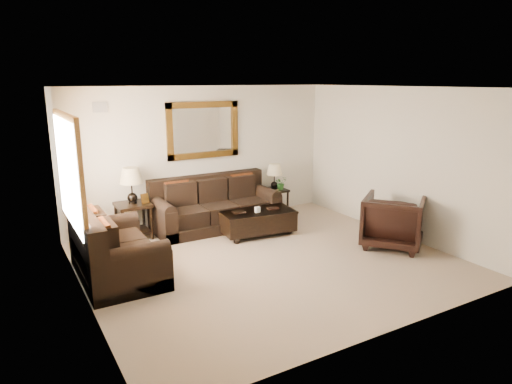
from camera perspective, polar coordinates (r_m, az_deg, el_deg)
room at (r=6.96m, az=1.58°, el=1.75°), size 5.51×5.01×2.71m
window at (r=6.86m, az=-22.24°, el=2.24°), size 0.07×1.96×1.66m
mirror at (r=9.05m, az=-6.60°, el=7.69°), size 1.50×0.06×1.10m
air_vent at (r=8.45m, az=-18.91°, el=10.01°), size 0.25×0.02×0.18m
sofa at (r=8.95m, az=-5.21°, el=-2.11°), size 2.40×1.04×0.98m
loveseat at (r=6.98m, az=-17.46°, el=-7.28°), size 1.06×1.79×1.00m
end_table_left at (r=8.44m, az=-15.22°, el=-0.06°), size 0.59×0.59×1.30m
end_table_right at (r=9.72m, az=2.30°, el=1.35°), size 0.49×0.49×1.08m
coffee_table at (r=8.47m, az=0.13°, el=-3.47°), size 1.43×0.88×0.57m
armchair at (r=8.16m, az=16.80°, el=-3.23°), size 1.30×1.31×0.99m
potted_plant at (r=9.71m, az=3.12°, el=0.97°), size 0.27×0.30×0.22m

